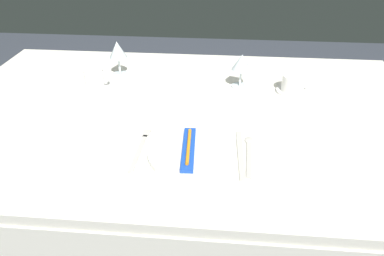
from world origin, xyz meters
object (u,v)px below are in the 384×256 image
coffee_cup_left (95,78)px  coffee_cup_right (294,83)px  dinner_knife (241,155)px  wine_glass_left (241,64)px  toothbrush_package (189,148)px  fork_outer (141,148)px  spoon_soup (249,151)px  dinner_plate (189,153)px  wine_glass_centre (118,51)px

coffee_cup_left → coffee_cup_right: bearing=2.2°
dinner_knife → wine_glass_left: size_ratio=1.71×
toothbrush_package → coffee_cup_left: 0.59m
fork_outer → spoon_soup: (0.33, 0.01, 0.00)m
dinner_plate → wine_glass_left: 0.51m
coffee_cup_left → wine_glass_left: wine_glass_left is taller
dinner_plate → wine_glass_left: bearing=70.7°
dinner_knife → coffee_cup_right: coffee_cup_right is taller
dinner_knife → wine_glass_left: 0.48m
coffee_cup_right → wine_glass_centre: size_ratio=0.73×
dinner_plate → coffee_cup_right: (0.37, 0.45, 0.03)m
dinner_knife → coffee_cup_right: 0.49m
spoon_soup → dinner_knife: bearing=-138.2°
wine_glass_centre → fork_outer: bearing=-69.1°
dinner_knife → fork_outer: bearing=178.0°
coffee_cup_right → wine_glass_left: bearing=171.1°
dinner_plate → dinner_knife: (0.16, 0.01, -0.01)m
dinner_plate → coffee_cup_left: size_ratio=2.46×
coffee_cup_left → coffee_cup_right: (0.79, 0.03, -0.00)m
fork_outer → wine_glass_centre: bearing=110.9°
coffee_cup_left → dinner_plate: bearing=-44.7°
fork_outer → dinner_knife: same height
dinner_knife → spoon_soup: spoon_soup is taller
coffee_cup_right → wine_glass_centre: wine_glass_centre is taller
dinner_plate → dinner_knife: 0.16m
wine_glass_centre → wine_glass_left: (0.52, -0.08, -0.01)m
wine_glass_centre → wine_glass_left: bearing=-8.2°
fork_outer → dinner_plate: bearing=-8.3°
toothbrush_package → wine_glass_left: bearing=70.7°
coffee_cup_right → wine_glass_centre: (-0.73, 0.11, 0.07)m
coffee_cup_left → wine_glass_left: 0.59m
wine_glass_left → fork_outer: bearing=-125.0°
fork_outer → wine_glass_centre: wine_glass_centre is taller
spoon_soup → wine_glass_left: (-0.02, 0.44, 0.10)m
fork_outer → dinner_knife: size_ratio=0.91×
spoon_soup → wine_glass_left: wine_glass_left is taller
coffee_cup_right → wine_glass_centre: bearing=171.6°
toothbrush_package → fork_outer: size_ratio=0.97×
dinner_plate → coffee_cup_right: 0.58m
dinner_plate → coffee_cup_left: 0.59m
fork_outer → wine_glass_left: (0.32, 0.46, 0.10)m
toothbrush_package → dinner_plate: bearing=-82.9°
wine_glass_left → dinner_plate: bearing=-109.3°
dinner_knife → coffee_cup_right: (0.22, 0.43, 0.04)m
coffee_cup_left → fork_outer: bearing=-55.7°
coffee_cup_left → wine_glass_centre: bearing=64.7°
spoon_soup → fork_outer: bearing=-177.9°
fork_outer → spoon_soup: spoon_soup is taller
fork_outer → coffee_cup_left: bearing=124.3°
dinner_knife → coffee_cup_right: bearing=63.3°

